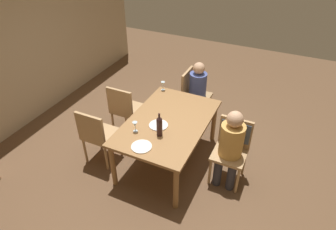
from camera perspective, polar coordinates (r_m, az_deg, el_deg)
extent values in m
plane|color=brown|center=(4.58, 0.00, -8.59)|extent=(10.00, 10.00, 0.00)
cube|color=tan|center=(5.42, -27.77, 11.60)|extent=(6.40, 0.12, 2.70)
cube|color=olive|center=(4.11, 0.00, -1.37)|extent=(1.64, 1.06, 0.04)
cylinder|color=olive|center=(3.72, 1.56, -14.05)|extent=(0.07, 0.07, 0.70)
cylinder|color=olive|center=(4.78, 8.87, -1.44)|extent=(0.07, 0.07, 0.70)
cylinder|color=olive|center=(4.05, -10.62, -9.62)|extent=(0.07, 0.07, 0.70)
cylinder|color=olive|center=(5.04, -1.12, 1.21)|extent=(0.07, 0.07, 0.70)
cylinder|color=tan|center=(4.08, 13.30, -12.36)|extent=(0.04, 0.04, 0.44)
cylinder|color=tan|center=(4.12, 8.12, -10.90)|extent=(0.04, 0.04, 0.44)
cylinder|color=tan|center=(4.35, 14.53, -8.92)|extent=(0.04, 0.04, 0.44)
cylinder|color=tan|center=(4.39, 9.71, -7.61)|extent=(0.04, 0.04, 0.44)
cube|color=tan|center=(4.06, 11.81, -7.50)|extent=(0.44, 0.44, 0.04)
cube|color=tan|center=(4.06, 12.96, -3.25)|extent=(0.04, 0.44, 0.44)
cube|color=#4C5B75|center=(4.05, 13.00, -3.00)|extent=(0.07, 0.40, 0.31)
cylinder|color=tan|center=(5.42, 8.10, 1.86)|extent=(0.04, 0.04, 0.44)
cylinder|color=tan|center=(5.11, 6.75, -0.25)|extent=(0.04, 0.04, 0.44)
cylinder|color=tan|center=(5.51, 4.36, 2.80)|extent=(0.04, 0.04, 0.44)
cylinder|color=tan|center=(5.22, 2.83, 0.78)|extent=(0.04, 0.04, 0.44)
cube|color=tan|center=(5.18, 5.66, 3.53)|extent=(0.44, 0.44, 0.04)
cube|color=tan|center=(5.12, 3.71, 6.33)|extent=(0.44, 0.04, 0.44)
cylinder|color=tan|center=(4.78, -13.00, -3.93)|extent=(0.04, 0.04, 0.44)
cylinder|color=tan|center=(4.59, -9.17, -5.25)|extent=(0.04, 0.04, 0.44)
cylinder|color=tan|center=(4.57, -15.79, -6.61)|extent=(0.04, 0.04, 0.44)
cylinder|color=tan|center=(4.37, -11.88, -8.14)|extent=(0.04, 0.04, 0.44)
cube|color=tan|center=(4.42, -12.85, -3.59)|extent=(0.44, 0.44, 0.04)
cube|color=tan|center=(4.16, -14.87, -2.55)|extent=(0.04, 0.44, 0.44)
cylinder|color=tan|center=(5.25, -8.31, 0.64)|extent=(0.04, 0.04, 0.44)
cylinder|color=tan|center=(5.08, -4.69, -0.39)|extent=(0.04, 0.04, 0.44)
cylinder|color=tan|center=(5.00, -10.61, -1.60)|extent=(0.04, 0.04, 0.44)
cylinder|color=tan|center=(4.82, -6.88, -2.77)|extent=(0.04, 0.04, 0.44)
cube|color=tan|center=(4.90, -7.84, 1.27)|extent=(0.44, 0.44, 0.04)
cube|color=tan|center=(4.63, -9.37, 2.48)|extent=(0.04, 0.44, 0.44)
cylinder|color=#33333D|center=(4.11, 12.16, -11.49)|extent=(0.12, 0.12, 0.46)
cylinder|color=#33333D|center=(4.13, 9.61, -10.77)|extent=(0.12, 0.12, 0.46)
cylinder|color=tan|center=(3.91, 12.23, -4.90)|extent=(0.31, 0.31, 0.48)
sphere|color=tan|center=(3.70, 12.89, -0.80)|extent=(0.21, 0.21, 0.21)
cylinder|color=#33333D|center=(5.34, 7.24, 1.54)|extent=(0.11, 0.11, 0.46)
cylinder|color=#33333D|center=(5.20, 6.60, 0.57)|extent=(0.11, 0.11, 0.46)
cylinder|color=#475699|center=(5.07, 5.81, 5.71)|extent=(0.30, 0.30, 0.45)
sphere|color=tan|center=(4.92, 6.03, 9.01)|extent=(0.20, 0.20, 0.20)
cylinder|color=black|center=(3.79, -1.67, -2.54)|extent=(0.08, 0.08, 0.23)
sphere|color=black|center=(3.71, -1.70, -0.99)|extent=(0.08, 0.08, 0.08)
cylinder|color=black|center=(3.68, -1.71, -0.31)|extent=(0.03, 0.03, 0.09)
cylinder|color=silver|center=(4.82, -0.97, 4.92)|extent=(0.06, 0.06, 0.00)
cylinder|color=silver|center=(4.80, -0.98, 5.30)|extent=(0.01, 0.01, 0.07)
cone|color=silver|center=(4.76, -0.98, 6.06)|extent=(0.07, 0.07, 0.07)
cylinder|color=silver|center=(3.94, -6.32, -3.11)|extent=(0.06, 0.06, 0.00)
cylinder|color=silver|center=(3.92, -6.35, -2.68)|extent=(0.01, 0.01, 0.07)
cone|color=silver|center=(3.87, -6.42, -1.83)|extent=(0.07, 0.07, 0.07)
cylinder|color=white|center=(4.01, -1.85, -1.97)|extent=(0.26, 0.26, 0.01)
cylinder|color=white|center=(3.68, -5.16, -6.12)|extent=(0.26, 0.26, 0.01)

